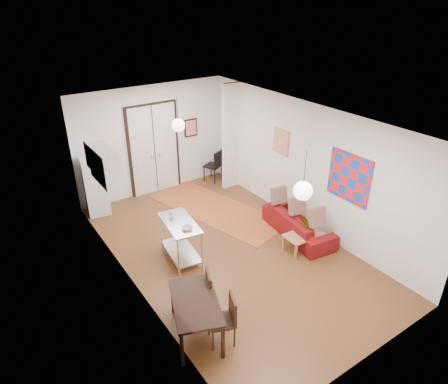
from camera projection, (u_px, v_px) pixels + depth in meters
floor at (228, 250)px, 8.58m from camera, size 7.00×7.00×0.00m
ceiling at (229, 118)px, 7.27m from camera, size 4.20×7.00×0.02m
wall_back at (153, 140)px, 10.51m from camera, size 4.20×0.02×2.90m
wall_front at (377, 286)px, 5.34m from camera, size 4.20×0.02×2.90m
wall_left at (128, 220)px, 6.87m from camera, size 0.02×7.00×2.90m
wall_right at (305, 166)px, 8.98m from camera, size 0.02×7.00×2.90m
double_doors at (154, 150)px, 10.59m from camera, size 1.44×0.06×2.50m
stub_partition at (231, 137)px, 10.74m from camera, size 0.50×0.10×2.90m
wall_cabinet at (105, 165)px, 7.87m from camera, size 0.35×1.00×0.70m
painting_popart at (349, 178)px, 7.95m from camera, size 0.05×1.00×1.00m
painting_abstract at (281, 142)px, 9.40m from camera, size 0.05×0.50×0.60m
poster_back at (191, 128)px, 11.00m from camera, size 0.40×0.03×0.50m
print_left at (89, 157)px, 8.14m from camera, size 0.03×0.44×0.54m
pendant_back at (178, 125)px, 9.04m from camera, size 0.30×0.30×0.80m
pendant_front at (303, 191)px, 6.09m from camera, size 0.30×0.30×0.80m
kilim_rug at (216, 209)px, 10.17m from camera, size 2.26×3.92×0.01m
sofa at (299, 224)px, 9.00m from camera, size 2.01×1.01×0.56m
coffee_table at (304, 236)px, 8.46m from camera, size 0.87×0.51×0.38m
potted_plant at (308, 225)px, 8.41m from camera, size 0.34×0.30×0.37m
kitchen_counter at (180, 236)px, 8.07m from camera, size 0.72×1.20×0.87m
bowl at (187, 228)px, 7.69m from camera, size 0.24×0.24×0.05m
soap_bottle at (171, 214)px, 8.04m from camera, size 0.10×0.10×0.18m
fridge at (95, 186)px, 9.70m from camera, size 0.59×0.59×1.48m
dining_table at (195, 305)px, 6.22m from camera, size 1.09×1.39×0.68m
dining_chair_near at (196, 289)px, 6.72m from camera, size 0.51×0.62×0.84m
dining_chair_far at (218, 314)px, 6.21m from camera, size 0.51×0.62×0.84m
black_side_chair at (211, 162)px, 11.55m from camera, size 0.57×0.58×0.94m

